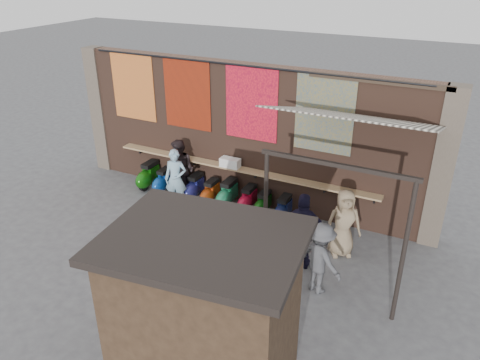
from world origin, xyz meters
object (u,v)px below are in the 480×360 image
at_px(scooter_stool_4, 211,192).
at_px(market_stall, 206,319).
at_px(scooter_stool_5, 228,194).
at_px(shopper_navy, 303,232).
at_px(diner_left, 176,179).
at_px(scooter_stool_3, 195,187).
at_px(diner_right, 180,170).
at_px(shopper_grey, 320,258).
at_px(scooter_stool_7, 263,204).
at_px(shelf_box, 230,163).
at_px(scooter_stool_6, 248,199).
at_px(shopper_tan, 343,223).
at_px(scooter_stool_8, 283,210).
at_px(scooter_stool_2, 179,184).
at_px(scooter_stool_1, 164,181).
at_px(scooter_stool_0, 149,175).

bearing_deg(scooter_stool_4, market_stall, -60.49).
distance_m(scooter_stool_5, shopper_navy, 3.39).
bearing_deg(diner_left, scooter_stool_3, 53.35).
distance_m(diner_right, shopper_grey, 5.49).
relative_size(scooter_stool_7, market_stall, 0.25).
relative_size(shelf_box, scooter_stool_6, 0.74).
bearing_deg(diner_right, shopper_grey, -26.37).
bearing_deg(shopper_tan, shopper_grey, -122.23).
bearing_deg(scooter_stool_6, scooter_stool_8, -4.64).
bearing_deg(scooter_stool_2, scooter_stool_7, 0.75).
distance_m(scooter_stool_8, diner_right, 3.27).
bearing_deg(scooter_stool_3, scooter_stool_1, -177.51).
bearing_deg(shopper_grey, scooter_stool_2, -2.01).
bearing_deg(shopper_tan, scooter_stool_6, 133.41).
height_order(shelf_box, scooter_stool_4, shelf_box).
distance_m(scooter_stool_7, shopper_navy, 2.58).
xyz_separation_m(scooter_stool_1, scooter_stool_3, (1.07, 0.05, 0.01)).
xyz_separation_m(scooter_stool_2, diner_left, (0.31, -0.60, 0.49)).
distance_m(shopper_navy, market_stall, 3.86).
relative_size(scooter_stool_5, scooter_stool_7, 1.18).
distance_m(scooter_stool_0, scooter_stool_2, 1.13).
bearing_deg(scooter_stool_1, shelf_box, 8.42).
distance_m(scooter_stool_6, diner_right, 2.19).
xyz_separation_m(scooter_stool_4, scooter_stool_8, (2.26, 0.00, 0.00)).
relative_size(scooter_stool_5, shopper_navy, 0.45).
bearing_deg(scooter_stool_8, scooter_stool_1, 179.51).
xyz_separation_m(scooter_stool_7, shopper_tan, (2.45, -0.87, 0.52)).
distance_m(scooter_stool_8, shopper_grey, 2.98).
bearing_deg(shopper_tan, market_stall, -131.20).
height_order(shelf_box, scooter_stool_2, shelf_box).
relative_size(scooter_stool_4, scooter_stool_5, 0.89).
height_order(scooter_stool_3, diner_left, diner_left).
relative_size(scooter_stool_3, diner_right, 0.43).
relative_size(scooter_stool_3, scooter_stool_7, 1.09).
height_order(scooter_stool_7, diner_right, diner_right).
relative_size(scooter_stool_2, shopper_tan, 0.46).
bearing_deg(scooter_stool_7, scooter_stool_8, -7.49).
relative_size(scooter_stool_0, scooter_stool_6, 1.11).
distance_m(scooter_stool_0, scooter_stool_7, 3.86).
bearing_deg(scooter_stool_6, shopper_navy, -38.59).
relative_size(scooter_stool_0, shopper_grey, 0.52).
bearing_deg(scooter_stool_7, scooter_stool_2, -179.25).
xyz_separation_m(scooter_stool_2, scooter_stool_5, (1.64, 0.00, 0.03)).
height_order(scooter_stool_6, shopper_grey, shopper_grey).
height_order(scooter_stool_3, market_stall, market_stall).
xyz_separation_m(scooter_stool_0, scooter_stool_5, (2.77, -0.03, -0.00)).
bearing_deg(scooter_stool_6, shopper_tan, -16.75).
height_order(scooter_stool_8, shopper_grey, shopper_grey).
bearing_deg(scooter_stool_0, diner_left, -23.53).
bearing_deg(shelf_box, market_stall, -65.63).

